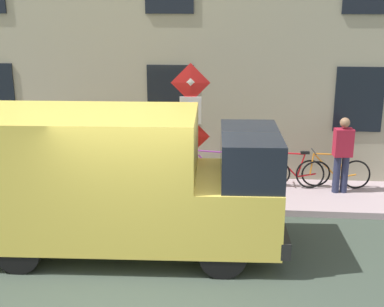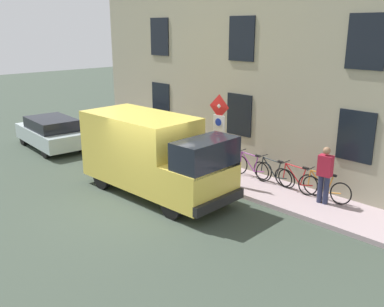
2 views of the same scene
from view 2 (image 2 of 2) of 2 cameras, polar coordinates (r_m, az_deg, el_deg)
name	(u,v)px [view 2 (image 2 of 2)]	position (r m, az deg, el deg)	size (l,w,h in m)	color
ground_plane	(138,205)	(12.93, -7.29, -6.93)	(80.00, 80.00, 0.00)	#394439
sidewalk_slab	(220,175)	(15.21, 3.77, -2.88)	(1.99, 17.84, 0.14)	#AB969B
building_facade	(247,81)	(15.48, 7.39, 9.69)	(0.75, 15.84, 6.61)	#9D987E
sign_post_stacked	(219,130)	(13.71, 3.64, 3.15)	(0.16, 0.56, 2.85)	#474C47
delivery_van	(153,154)	(13.34, -5.27, -0.02)	(2.20, 5.40, 2.50)	#ECCE4E
parked_hatchback	(51,132)	(19.56, -18.41, 2.75)	(2.07, 4.13, 1.38)	#ADBEBE
bicycle_orange	(324,188)	(13.37, 17.31, -4.43)	(0.46, 1.72, 0.89)	black
bicycle_red	(297,180)	(13.78, 14.00, -3.51)	(0.46, 1.71, 0.89)	black
bicycle_black	(273,173)	(14.25, 10.90, -2.64)	(0.46, 1.71, 0.89)	black
bicycle_purple	(252,167)	(14.76, 8.01, -1.82)	(0.46, 1.71, 0.89)	black
pedestrian	(325,173)	(12.91, 17.41, -2.54)	(0.30, 0.42, 1.72)	#262B47
litter_bin	(210,166)	(14.51, 2.49, -1.66)	(0.44, 0.44, 0.90)	#2D5133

